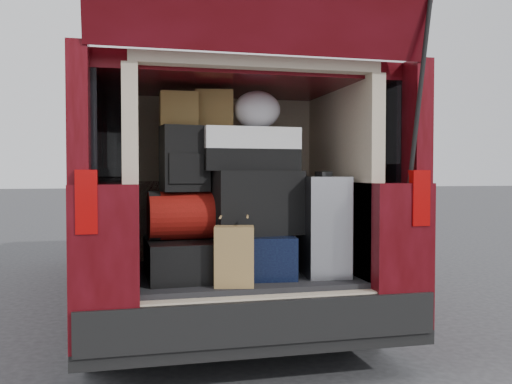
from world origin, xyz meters
TOP-DOWN VIEW (x-y plane):
  - ground at (0.00, 0.00)m, footprint 80.00×80.00m
  - minivan at (0.00, 1.86)m, footprint 1.90×5.35m
  - load_floor at (0.00, 0.28)m, footprint 1.24×1.05m
  - black_hardshell at (-0.37, 0.15)m, footprint 0.42×0.57m
  - navy_hardshell at (0.05, 0.17)m, footprint 0.51×0.60m
  - silver_roller at (0.46, 0.07)m, footprint 0.28×0.41m
  - kraft_bag at (-0.12, -0.15)m, footprint 0.23×0.17m
  - red_duffel at (-0.35, 0.16)m, footprint 0.44×0.29m
  - black_soft_case at (0.06, 0.14)m, footprint 0.56×0.39m
  - backpack at (-0.35, 0.15)m, footprint 0.28×0.20m
  - twotone_duffel at (0.03, 0.18)m, footprint 0.58×0.32m
  - grocery_sack_lower at (-0.38, 0.20)m, footprint 0.22×0.18m
  - grocery_sack_upper at (-0.17, 0.25)m, footprint 0.25×0.21m
  - plastic_bag_center at (0.09, 0.21)m, footprint 0.31×0.29m

SIDE VIEW (x-z plane):
  - ground at x=0.00m, z-range 0.00..0.00m
  - load_floor at x=0.00m, z-range 0.00..0.55m
  - black_hardshell at x=-0.37m, z-range 0.55..0.77m
  - navy_hardshell at x=0.05m, z-range 0.55..0.79m
  - kraft_bag at x=-0.12m, z-range 0.55..0.87m
  - silver_roller at x=0.46m, z-range 0.55..1.13m
  - red_duffel at x=-0.35m, z-range 0.77..1.05m
  - minivan at x=0.00m, z-range -0.47..2.29m
  - black_soft_case at x=0.06m, z-range 0.79..1.17m
  - backpack at x=-0.35m, z-range 1.05..1.43m
  - twotone_duffel at x=0.03m, z-range 1.17..1.42m
  - grocery_sack_lower at x=-0.38m, z-range 1.43..1.62m
  - grocery_sack_upper at x=-0.17m, z-range 1.42..1.64m
  - plastic_bag_center at x=0.09m, z-range 1.42..1.65m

